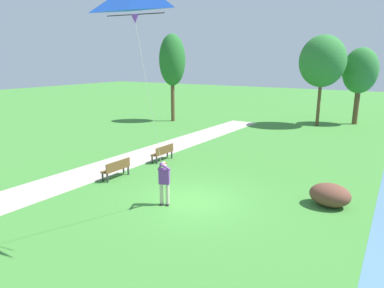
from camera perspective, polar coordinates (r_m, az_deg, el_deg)
ground_plane at (r=13.76m, az=0.03°, el=-9.48°), size 120.00×120.00×0.00m
walkway_path at (r=18.80m, az=-12.65°, el=-3.36°), size 3.72×32.07×0.02m
person_kite_flyer at (r=13.05m, az=-4.68°, el=-5.89°), size 0.50×0.63×1.83m
flying_kite at (r=9.77m, az=-8.81°, el=22.42°), size 1.94×2.55×5.69m
park_bench_near_walkway at (r=16.51m, az=-12.50°, el=-3.91°), size 0.50×1.52×0.88m
park_bench_far_walkway at (r=18.97m, az=-4.86°, el=-1.33°), size 0.50×1.52×0.88m
tree_lakeside_near at (r=30.91m, az=20.96°, el=12.77°), size 3.76×3.70×7.52m
tree_lakeside_far at (r=31.35m, az=-3.32°, el=13.73°), size 2.33×2.37×7.77m
tree_treeline_center at (r=33.00m, az=26.29°, el=10.84°), size 2.88×2.53×6.55m
lakeside_shrub at (r=14.19m, az=22.05°, el=-7.89°), size 1.52×1.23×0.88m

